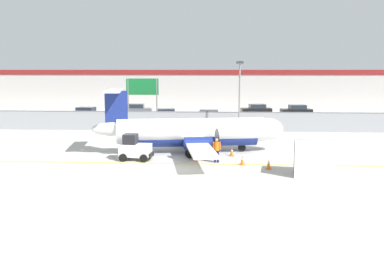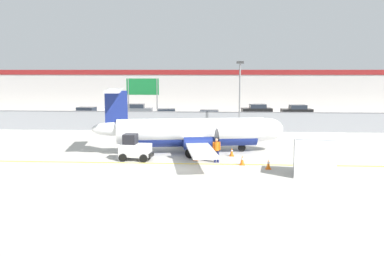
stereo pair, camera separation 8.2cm
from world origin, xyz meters
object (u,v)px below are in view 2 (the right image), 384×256
Objects in this scene: traffic_cone_near_right at (232,152)px; parked_car_2 at (165,115)px; traffic_cone_far_left at (268,164)px; parked_car_3 at (208,117)px; parked_car_0 at (86,113)px; ground_crew_worker at (217,149)px; highway_sign at (143,91)px; traffic_cone_far_right at (242,160)px; parked_car_4 at (257,110)px; cargo_container at (314,158)px; parked_car_1 at (137,110)px; traffic_cone_near_left at (196,156)px; parked_car_5 at (297,111)px; baggage_tug at (135,148)px; apron_light_pole at (240,92)px; commuter_airplane at (195,132)px.

parked_car_2 reaches higher than traffic_cone_near_right.
parked_car_3 is at bearing 100.90° from traffic_cone_far_left.
ground_crew_worker is at bearing 132.66° from parked_car_0.
highway_sign is at bearing 149.03° from parked_car_0.
traffic_cone_far_right is 0.15× the size of parked_car_4.
parked_car_0 and parked_car_2 have the same top height.
traffic_cone_far_right is at bearing 134.58° from parked_car_0.
cargo_container reaches higher than parked_car_1.
parked_car_2 reaches higher than traffic_cone_near_left.
parked_car_0 is 1.01× the size of parked_car_5.
parked_car_1 is 1.02× the size of parked_car_3.
traffic_cone_far_right is 0.15× the size of parked_car_3.
parked_car_5 is at bearing 33.18° from highway_sign.
parked_car_1 is 13.47m from highway_sign.
ground_crew_worker is at bearing 1.05° from baggage_tug.
traffic_cone_near_left is 0.09× the size of apron_light_pole.
traffic_cone_far_right is 31.94m from parked_car_4.
traffic_cone_far_right is 21.18m from highway_sign.
baggage_tug is 1.42× the size of ground_crew_worker.
commuter_airplane is 25.07× the size of traffic_cone_near_left.
traffic_cone_far_right is at bearing 70.13° from ground_crew_worker.
cargo_container is at bearing -65.57° from parked_car_1.
parked_car_4 is 19.52m from highway_sign.
parked_car_1 is (-14.78, 32.08, 0.58)m from traffic_cone_far_left.
baggage_tug is 0.56× the size of parked_car_1.
baggage_tug is at bearing -122.58° from apron_light_pole.
traffic_cone_near_left is at bearing -68.04° from highway_sign.
parked_car_5 is (9.71, 27.76, 0.58)m from traffic_cone_near_right.
baggage_tug is 17.67m from highway_sign.
highway_sign is at bearing 121.07° from traffic_cone_far_left.
commuter_airplane reaches higher than baggage_tug.
cargo_container reaches higher than traffic_cone_near_left.
commuter_airplane is at bearing 68.44° from parked_car_4.
parked_car_2 is (4.92, -7.26, 0.00)m from parked_car_1.
cargo_container is 26.04m from parked_car_3.
cargo_container is at bearing 83.94° from parked_car_4.
parked_car_3 is (5.35, -1.35, 0.00)m from parked_car_2.
parked_car_1 is (-5.56, 29.88, 0.04)m from baggage_tug.
apron_light_pole reaches higher than traffic_cone_near_right.
traffic_cone_far_right is (0.63, -3.00, 0.00)m from traffic_cone_near_right.
ground_crew_worker is at bearing -99.50° from apron_light_pole.
traffic_cone_far_right is at bearing 145.33° from traffic_cone_far_left.
traffic_cone_far_left is at bearing 107.30° from parked_car_2.
ground_crew_worker is 0.23× the size of apron_light_pole.
parked_car_3 is 0.58× the size of apron_light_pole.
parked_car_4 is (16.85, 0.77, 0.00)m from parked_car_1.
baggage_tug is at bearing -81.86° from highway_sign.
highway_sign is at bearing 133.27° from cargo_container.
parked_car_4 is (6.94, 30.34, 0.58)m from traffic_cone_near_left.
parked_car_4 is (7.19, 27.45, -0.71)m from commuter_airplane.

